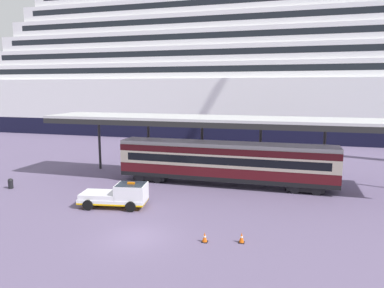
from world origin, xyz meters
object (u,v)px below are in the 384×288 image
at_px(traffic_cone_near, 242,238).
at_px(train_carriage, 225,161).
at_px(cruise_ship, 280,70).
at_px(quay_bollard, 11,183).
at_px(traffic_cone_mid, 205,237).
at_px(service_truck, 120,195).

bearing_deg(traffic_cone_near, train_carriage, 105.12).
height_order(cruise_ship, train_carriage, cruise_ship).
distance_m(train_carriage, quay_bollard, 20.00).
bearing_deg(traffic_cone_mid, train_carriage, 95.31).
height_order(train_carriage, service_truck, train_carriage).
relative_size(service_truck, traffic_cone_near, 8.44).
relative_size(traffic_cone_near, quay_bollard, 0.67).
distance_m(service_truck, quay_bollard, 12.29).
bearing_deg(quay_bollard, train_carriage, 19.14).
xyz_separation_m(service_truck, traffic_cone_mid, (7.89, -4.43, -0.69)).
bearing_deg(quay_bollard, service_truck, -9.10).
relative_size(cruise_ship, service_truck, 24.27).
bearing_deg(traffic_cone_mid, cruise_ship, 88.05).
distance_m(cruise_ship, traffic_cone_mid, 57.60).
distance_m(cruise_ship, service_truck, 53.99).
xyz_separation_m(service_truck, quay_bollard, (-12.13, 1.94, -0.47)).
bearing_deg(traffic_cone_mid, traffic_cone_near, 13.19).
xyz_separation_m(train_carriage, quay_bollard, (-18.82, -6.53, -1.78)).
bearing_deg(quay_bollard, traffic_cone_mid, -17.67).
distance_m(train_carriage, traffic_cone_mid, 13.12).
distance_m(traffic_cone_near, traffic_cone_mid, 2.21).
bearing_deg(service_truck, train_carriage, 51.72).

